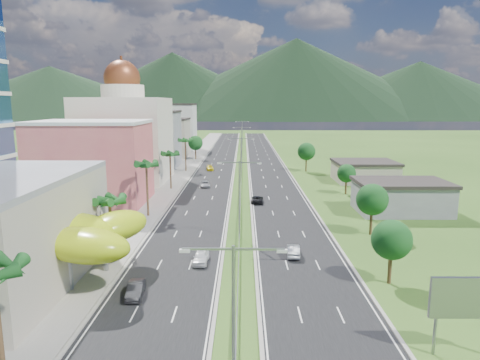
{
  "coord_description": "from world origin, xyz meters",
  "views": [
    {
      "loc": [
        0.55,
        -47.74,
        18.83
      ],
      "look_at": [
        0.03,
        17.65,
        7.0
      ],
      "focal_mm": 32.0,
      "sensor_mm": 36.0,
      "label": 1
    }
  ],
  "objects": [
    {
      "name": "mountain_ridge",
      "position": [
        60.0,
        450.0,
        0.0
      ],
      "size": [
        860.0,
        140.0,
        90.0
      ],
      "primitive_type": null,
      "color": "black",
      "rests_on": "ground"
    },
    {
      "name": "car_white_near_left",
      "position": [
        -4.5,
        0.64,
        0.76
      ],
      "size": [
        1.87,
        4.3,
        1.44
      ],
      "primitive_type": "imported",
      "rotation": [
        0.0,
        0.0,
        -0.04
      ],
      "color": "white",
      "rests_on": "road_left"
    },
    {
      "name": "leafy_tree_rb",
      "position": [
        19.0,
        12.0,
        5.18
      ],
      "size": [
        4.55,
        4.55,
        7.47
      ],
      "color": "#47301C",
      "rests_on": "ground"
    },
    {
      "name": "palm_tree_d",
      "position": [
        -15.5,
        45.0,
        7.54
      ],
      "size": [
        3.6,
        3.6,
        8.6
      ],
      "color": "#47301C",
      "rests_on": "ground"
    },
    {
      "name": "leafy_tree_rc",
      "position": [
        22.0,
        40.0,
        4.37
      ],
      "size": [
        3.85,
        3.85,
        6.33
      ],
      "color": "#47301C",
      "rests_on": "ground"
    },
    {
      "name": "leafy_tree_lfar",
      "position": [
        -15.5,
        95.0,
        5.58
      ],
      "size": [
        4.9,
        4.9,
        8.05
      ],
      "color": "#47301C",
      "rests_on": "ground"
    },
    {
      "name": "car_yellow_far_left",
      "position": [
        -8.91,
        71.54,
        0.7
      ],
      "size": [
        2.54,
        4.78,
        1.32
      ],
      "primitive_type": "imported",
      "rotation": [
        0.0,
        0.0,
        0.16
      ],
      "color": "gold",
      "rests_on": "road_left"
    },
    {
      "name": "streetlight_median_b",
      "position": [
        0.0,
        10.0,
        6.75
      ],
      "size": [
        6.04,
        0.25,
        11.0
      ],
      "color": "gray",
      "rests_on": "ground"
    },
    {
      "name": "billboard",
      "position": [
        17.0,
        -18.0,
        4.42
      ],
      "size": [
        5.2,
        0.35,
        6.2
      ],
      "color": "gray",
      "rests_on": "ground"
    },
    {
      "name": "sidewalk_left",
      "position": [
        -17.0,
        90.0,
        0.06
      ],
      "size": [
        7.0,
        260.0,
        0.12
      ],
      "primitive_type": "cube",
      "color": "gray",
      "rests_on": "ground"
    },
    {
      "name": "midrise_grey",
      "position": [
        -27.0,
        80.0,
        8.0
      ],
      "size": [
        16.0,
        15.0,
        16.0
      ],
      "primitive_type": "cube",
      "color": "gray",
      "rests_on": "ground"
    },
    {
      "name": "palm_tree_b",
      "position": [
        -15.5,
        2.0,
        7.06
      ],
      "size": [
        3.6,
        3.6,
        8.1
      ],
      "color": "#47301C",
      "rests_on": "ground"
    },
    {
      "name": "road_left",
      "position": [
        -7.5,
        90.0,
        0.02
      ],
      "size": [
        11.0,
        260.0,
        0.04
      ],
      "primitive_type": "cube",
      "color": "black",
      "rests_on": "ground"
    },
    {
      "name": "leafy_tree_ra",
      "position": [
        16.0,
        -5.0,
        4.78
      ],
      "size": [
        4.2,
        4.2,
        6.9
      ],
      "color": "#47301C",
      "rests_on": "ground"
    },
    {
      "name": "midrise_beige",
      "position": [
        -27.0,
        102.0,
        6.5
      ],
      "size": [
        16.0,
        15.0,
        13.0
      ],
      "primitive_type": "cube",
      "color": "#ADA28F",
      "rests_on": "ground"
    },
    {
      "name": "streetlight_median_e",
      "position": [
        0.0,
        140.0,
        6.75
      ],
      "size": [
        6.04,
        0.25,
        11.0
      ],
      "color": "gray",
      "rests_on": "ground"
    },
    {
      "name": "pink_shophouse",
      "position": [
        -28.0,
        32.0,
        7.5
      ],
      "size": [
        20.0,
        15.0,
        15.0
      ],
      "primitive_type": "cube",
      "color": "#CF555F",
      "rests_on": "ground"
    },
    {
      "name": "car_dark_far_right",
      "position": [
        3.2,
        31.92,
        0.69
      ],
      "size": [
        2.51,
        4.84,
        1.3
      ],
      "primitive_type": "imported",
      "rotation": [
        0.0,
        0.0,
        3.07
      ],
      "color": "black",
      "rests_on": "road_right"
    },
    {
      "name": "domed_building",
      "position": [
        -28.0,
        55.0,
        11.35
      ],
      "size": [
        20.0,
        20.0,
        28.7
      ],
      "color": "beige",
      "rests_on": "ground"
    },
    {
      "name": "palm_tree_e",
      "position": [
        -15.5,
        70.0,
        8.31
      ],
      "size": [
        3.6,
        3.6,
        9.4
      ],
      "color": "#47301C",
      "rests_on": "ground"
    },
    {
      "name": "motorcycle",
      "position": [
        -12.3,
        0.04,
        0.63
      ],
      "size": [
        0.67,
        1.89,
        1.19
      ],
      "primitive_type": "imported",
      "rotation": [
        0.0,
        0.0,
        0.06
      ],
      "color": "black",
      "rests_on": "road_left"
    },
    {
      "name": "palm_tree_c",
      "position": [
        -15.5,
        22.0,
        8.5
      ],
      "size": [
        3.6,
        3.6,
        9.6
      ],
      "color": "#47301C",
      "rests_on": "ground"
    },
    {
      "name": "ground",
      "position": [
        0.0,
        0.0,
        0.0
      ],
      "size": [
        500.0,
        500.0,
        0.0
      ],
      "primitive_type": "plane",
      "color": "#2D5119",
      "rests_on": "ground"
    },
    {
      "name": "midrise_white",
      "position": [
        -27.0,
        125.0,
        9.0
      ],
      "size": [
        16.0,
        15.0,
        18.0
      ],
      "primitive_type": "cube",
      "color": "silver",
      "rests_on": "ground"
    },
    {
      "name": "road_right",
      "position": [
        7.5,
        90.0,
        0.02
      ],
      "size": [
        11.0,
        260.0,
        0.04
      ],
      "primitive_type": "cube",
      "color": "black",
      "rests_on": "ground"
    },
    {
      "name": "car_silver_right",
      "position": [
        6.79,
        3.07,
        0.74
      ],
      "size": [
        1.79,
        4.32,
        1.39
      ],
      "primitive_type": "imported",
      "rotation": [
        0.0,
        0.0,
        3.06
      ],
      "color": "#96989D",
      "rests_on": "road_right"
    },
    {
      "name": "shed_near",
      "position": [
        28.0,
        25.0,
        2.5
      ],
      "size": [
        15.0,
        10.0,
        5.0
      ],
      "primitive_type": "cube",
      "color": "gray",
      "rests_on": "ground"
    },
    {
      "name": "streetlight_median_c",
      "position": [
        0.0,
        50.0,
        6.75
      ],
      "size": [
        6.04,
        0.25,
        11.0
      ],
      "color": "gray",
      "rests_on": "ground"
    },
    {
      "name": "leafy_tree_rd",
      "position": [
        18.0,
        70.0,
        5.58
      ],
      "size": [
        4.9,
        4.9,
        8.05
      ],
      "color": "#47301C",
      "rests_on": "ground"
    },
    {
      "name": "streetlight_median_a",
      "position": [
        0.0,
        -25.0,
        6.75
      ],
      "size": [
        6.04,
        0.25,
        11.0
      ],
      "color": "gray",
      "rests_on": "ground"
    },
    {
      "name": "shed_far",
      "position": [
        30.0,
        55.0,
        2.2
      ],
      "size": [
        14.0,
        12.0,
        4.4
      ],
      "primitive_type": "cube",
      "color": "#ADA28F",
      "rests_on": "ground"
    },
    {
      "name": "streetlight_median_d",
      "position": [
        0.0,
        95.0,
        6.75
      ],
      "size": [
        6.04,
        0.25,
        11.0
      ],
      "color": "gray",
      "rests_on": "ground"
    },
    {
      "name": "median_guardrail",
      "position": [
        0.0,
        71.99,
        0.62
      ],
      "size": [
        0.1,
        216.06,
        0.76
      ],
      "color": "gray",
      "rests_on": "ground"
    },
    {
      "name": "car_silver_mid_left",
      "position": [
        -8.23,
        47.37,
        0.68
      ],
      "size": [
        2.81,
        4.9,
        1.29
      ],
      "primitive_type": "imported",
      "rotation": [
        0.0,
        0.0,
        0.15
      ],
      "color": "#96989D",
      "rests_on": "road_left"
    },
    {
      "name": "car_dark_left",
      "position": [
        -10.06,
        -8.35,
        0.73
      ],
      "size": [
        1.85,
        4.33,
        1.39
      ],
      "primitive_type": "imported",
      "rotation": [
        0.0,
        0.0,
        0.09
      ],
      "color": "black",
      "rests_on": "road_left"
    },
    {
      "name": "lime_canopy",
      "position": [
        -20.0,
        -4.0,
        4.99
      ],
      "size": [
        18.0,
        15.0,
        7.4
      ],
      "color": "#A8C313",
      "rests_on": "ground"
    }
  ]
}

